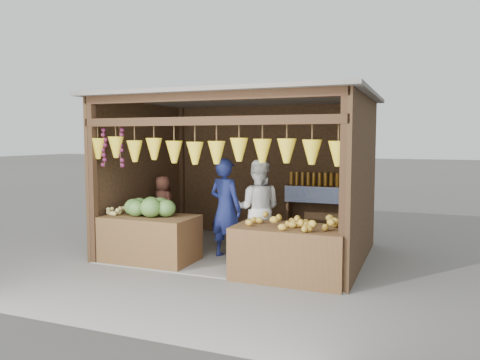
{
  "coord_description": "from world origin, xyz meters",
  "views": [
    {
      "loc": [
        2.87,
        -7.33,
        1.96
      ],
      "look_at": [
        0.0,
        -0.1,
        1.27
      ],
      "focal_mm": 35.0,
      "sensor_mm": 36.0,
      "label": 1
    }
  ],
  "objects_px": {
    "counter_right": "(290,253)",
    "woman_standing": "(258,209)",
    "vendor_seated": "(163,203)",
    "man_standing": "(225,209)",
    "counter_left": "(150,239)"
  },
  "relations": [
    {
      "from": "counter_right",
      "to": "man_standing",
      "type": "distance_m",
      "value": 1.54
    },
    {
      "from": "counter_left",
      "to": "counter_right",
      "type": "distance_m",
      "value": 2.32
    },
    {
      "from": "counter_right",
      "to": "man_standing",
      "type": "bearing_deg",
      "value": 151.19
    },
    {
      "from": "woman_standing",
      "to": "counter_left",
      "type": "bearing_deg",
      "value": 18.95
    },
    {
      "from": "counter_right",
      "to": "vendor_seated",
      "type": "height_order",
      "value": "vendor_seated"
    },
    {
      "from": "counter_left",
      "to": "woman_standing",
      "type": "bearing_deg",
      "value": 31.06
    },
    {
      "from": "counter_right",
      "to": "woman_standing",
      "type": "bearing_deg",
      "value": 130.05
    },
    {
      "from": "counter_left",
      "to": "vendor_seated",
      "type": "bearing_deg",
      "value": 110.53
    },
    {
      "from": "vendor_seated",
      "to": "man_standing",
      "type": "bearing_deg",
      "value": -174.38
    },
    {
      "from": "counter_right",
      "to": "woman_standing",
      "type": "height_order",
      "value": "woman_standing"
    },
    {
      "from": "man_standing",
      "to": "woman_standing",
      "type": "distance_m",
      "value": 0.54
    },
    {
      "from": "man_standing",
      "to": "vendor_seated",
      "type": "height_order",
      "value": "man_standing"
    },
    {
      "from": "woman_standing",
      "to": "counter_right",
      "type": "bearing_deg",
      "value": 117.94
    },
    {
      "from": "counter_left",
      "to": "vendor_seated",
      "type": "distance_m",
      "value": 1.19
    },
    {
      "from": "man_standing",
      "to": "counter_left",
      "type": "bearing_deg",
      "value": 46.56
    }
  ]
}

